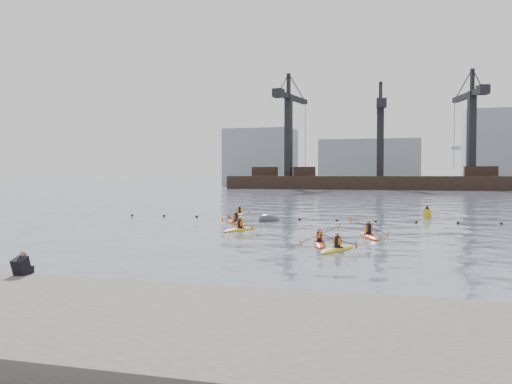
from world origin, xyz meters
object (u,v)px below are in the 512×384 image
mooring_buoy (270,221)px  nav_buoy (427,214)px  kayaker_2 (236,222)px  kayaker_5 (240,214)px  kayaker_3 (240,229)px  kayaker_4 (369,235)px  kayaker_0 (319,243)px  kayaker_1 (337,249)px

mooring_buoy → nav_buoy: nav_buoy is taller
kayaker_2 → mooring_buoy: (1.84, 2.96, -0.10)m
mooring_buoy → nav_buoy: (11.98, 6.19, 0.38)m
kayaker_5 → mooring_buoy: (4.24, -5.55, -0.09)m
kayaker_3 → kayaker_4: 8.53m
mooring_buoy → nav_buoy: 13.49m
kayaker_2 → kayaker_5: 8.85m
kayaker_2 → kayaker_4: 11.72m
kayaker_0 → kayaker_1: size_ratio=1.02×
kayaker_4 → nav_buoy: size_ratio=2.88×
mooring_buoy → kayaker_2: bearing=-121.9°
mooring_buoy → nav_buoy: bearing=27.3°
kayaker_0 → nav_buoy: kayaker_0 is taller
kayaker_0 → kayaker_2: size_ratio=1.05×
mooring_buoy → kayaker_4: bearing=-47.3°
kayaker_1 → kayaker_3: kayaker_3 is taller
kayaker_1 → kayaker_2: bearing=148.2°
kayaker_2 → mooring_buoy: kayaker_2 is taller
kayaker_0 → mooring_buoy: size_ratio=1.54×
kayaker_2 → kayaker_4: size_ratio=0.85×
kayaker_2 → mooring_buoy: bearing=17.4°
kayaker_4 → kayaker_3: bearing=-29.4°
kayaker_5 → kayaker_3: bearing=-95.7°
kayaker_1 → nav_buoy: 21.62m
kayaker_1 → mooring_buoy: bearing=136.8°
kayaker_3 → kayaker_4: (8.39, -1.58, 0.01)m
kayaker_0 → kayaker_3: size_ratio=0.99×
kayaker_3 → kayaker_5: (-4.09, 12.92, -0.01)m
kayaker_5 → kayaker_0: bearing=-84.4°
mooring_buoy → kayaker_1: bearing=-64.3°
kayaker_0 → kayaker_4: bearing=50.7°
kayaker_1 → kayaker_4: 6.04m
kayaker_5 → nav_buoy: 16.23m
nav_buoy → kayaker_1: bearing=-102.9°
kayaker_1 → kayaker_5: 23.40m
kayaker_5 → kayaker_2: bearing=-97.5°
kayaker_1 → kayaker_3: 10.49m
kayaker_5 → mooring_buoy: kayaker_5 is taller
kayaker_5 → kayaker_4: bearing=-72.5°
kayaker_2 → kayaker_4: bearing=-71.4°
kayaker_0 → kayaker_1: 2.20m
kayaker_1 → kayaker_2: size_ratio=1.03×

